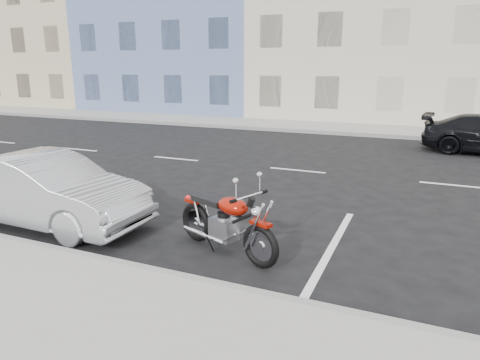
% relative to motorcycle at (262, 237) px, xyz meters
% --- Properties ---
extents(ground, '(120.00, 120.00, 0.00)m').
position_rel_motorcycle_xyz_m(ground, '(0.79, 6.10, -0.48)').
color(ground, black).
rests_on(ground, ground).
extents(sidewalk_far, '(80.00, 3.40, 0.15)m').
position_rel_motorcycle_xyz_m(sidewalk_far, '(-4.21, 14.80, -0.40)').
color(sidewalk_far, gray).
rests_on(sidewalk_far, ground).
extents(curb_near, '(80.00, 0.12, 0.16)m').
position_rel_motorcycle_xyz_m(curb_near, '(-4.21, -0.90, -0.40)').
color(curb_near, gray).
rests_on(curb_near, ground).
extents(curb_far, '(80.00, 0.12, 0.16)m').
position_rel_motorcycle_xyz_m(curb_far, '(-4.21, 13.10, -0.40)').
color(curb_far, gray).
rests_on(curb_far, ground).
extents(bldg_far_west, '(12.00, 12.00, 12.00)m').
position_rel_motorcycle_xyz_m(bldg_far_west, '(-25.21, 22.40, 5.52)').
color(bldg_far_west, tan).
rests_on(bldg_far_west, ground).
extents(bldg_blue, '(12.00, 12.00, 13.00)m').
position_rel_motorcycle_xyz_m(bldg_blue, '(-13.21, 22.40, 6.02)').
color(bldg_blue, slate).
rests_on(bldg_blue, ground).
extents(bldg_cream, '(12.00, 12.00, 11.50)m').
position_rel_motorcycle_xyz_m(bldg_cream, '(-1.21, 22.40, 5.27)').
color(bldg_cream, '#BFB59F').
rests_on(bldg_cream, ground).
extents(motorcycle, '(1.99, 0.97, 1.05)m').
position_rel_motorcycle_xyz_m(motorcycle, '(0.00, 0.00, 0.00)').
color(motorcycle, black).
rests_on(motorcycle, ground).
extents(sedan_silver, '(3.98, 1.44, 1.31)m').
position_rel_motorcycle_xyz_m(sedan_silver, '(-4.25, 0.12, 0.17)').
color(sedan_silver, '#9FA2A6').
rests_on(sedan_silver, ground).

